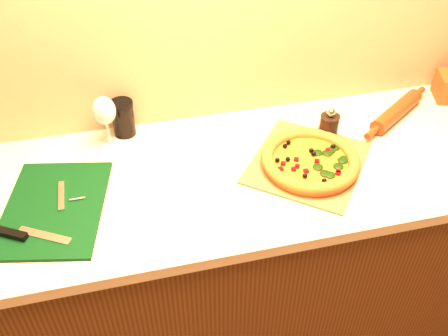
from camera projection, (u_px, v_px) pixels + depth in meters
cabinet at (242, 260)px, 1.93m from camera, size 2.80×0.65×0.86m
countertop at (245, 173)px, 1.63m from camera, size 2.84×0.68×0.04m
pizza_peel at (309, 160)px, 1.65m from camera, size 0.50×0.52×0.01m
pizza at (310, 161)px, 1.60m from camera, size 0.32×0.32×0.05m
cutting_board at (53, 208)px, 1.47m from camera, size 0.36×0.45×0.03m
pepper_grinder at (329, 126)px, 1.71m from camera, size 0.07×0.07×0.12m
rolling_pin at (396, 111)px, 1.82m from camera, size 0.36×0.25×0.06m
wine_glass at (104, 112)px, 1.63m from camera, size 0.08×0.08×0.19m
dark_jar at (123, 118)px, 1.72m from camera, size 0.08×0.08×0.13m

